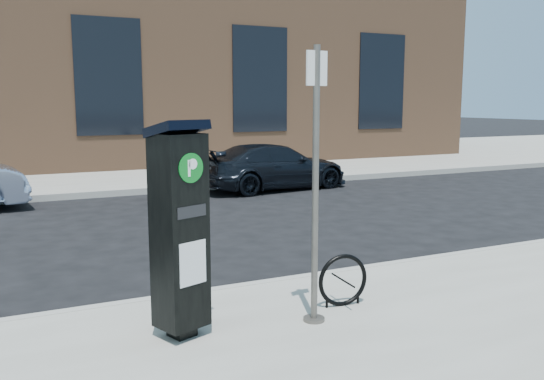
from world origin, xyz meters
TOP-DOWN VIEW (x-y plane):
  - ground at (0.00, 0.00)m, footprint 120.00×120.00m
  - sidewalk_far at (0.00, 14.00)m, footprint 60.00×12.00m
  - curb_near at (0.00, -0.02)m, footprint 60.00×0.12m
  - curb_far at (0.00, 8.02)m, footprint 60.00×0.12m
  - building at (-0.00, 17.00)m, footprint 28.00×10.05m
  - parking_kiosk at (-1.76, -1.14)m, footprint 0.56×0.53m
  - sign_pole at (-0.50, -1.34)m, footprint 0.23×0.21m
  - bike_rack at (-0.02, -1.11)m, footprint 0.56×0.09m
  - car_dark at (3.29, 7.40)m, footprint 4.24×2.14m

SIDE VIEW (x-z plane):
  - ground at x=0.00m, z-range 0.00..0.00m
  - sidewalk_far at x=0.00m, z-range 0.00..0.15m
  - curb_near at x=0.00m, z-range -0.01..0.15m
  - curb_far at x=0.00m, z-range -0.01..0.15m
  - bike_rack at x=-0.02m, z-range 0.14..0.70m
  - car_dark at x=3.29m, z-range 0.00..1.18m
  - parking_kiosk at x=-1.76m, z-range 0.18..2.13m
  - sign_pole at x=-0.50m, z-range 0.14..2.75m
  - building at x=0.00m, z-range 0.02..8.27m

